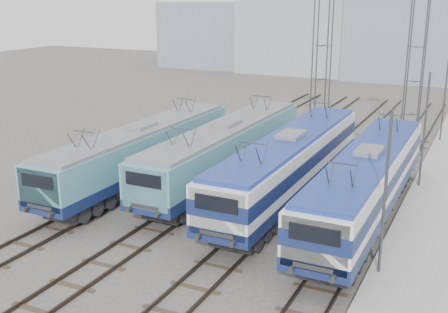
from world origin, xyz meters
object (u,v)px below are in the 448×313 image
locomotive_center_left (225,149)px  locomotive_far_right (366,180)px  locomotive_far_left (140,150)px  mast_front (385,198)px  catenary_tower_east (416,59)px  mast_rear (444,99)px  catenary_tower_west (322,57)px  mast_mid (424,133)px  locomotive_center_right (289,162)px

locomotive_center_left → locomotive_far_right: (9.00, -2.42, 0.05)m
locomotive_far_left → locomotive_center_left: size_ratio=0.97×
locomotive_far_right → mast_front: mast_front is taller
locomotive_center_left → locomotive_far_right: 9.32m
locomotive_far_left → catenary_tower_east: bearing=51.1°
mast_rear → mast_front: bearing=-90.0°
catenary_tower_west → mast_mid: (8.60, -8.00, -3.14)m
locomotive_center_right → catenary_tower_west: (-2.25, 13.19, 4.32)m
catenary_tower_west → mast_mid: 12.16m
mast_front → mast_mid: bearing=90.0°
locomotive_center_right → mast_front: (6.35, -6.81, 1.18)m
catenary_tower_west → locomotive_far_left: bearing=-115.1°
locomotive_center_right → catenary_tower_east: bearing=74.4°
mast_front → catenary_tower_east: bearing=95.5°
locomotive_far_right → mast_rear: size_ratio=2.55×
catenary_tower_west → catenary_tower_east: bearing=17.1°
locomotive_far_left → locomotive_center_right: bearing=7.6°
catenary_tower_west → mast_mid: catenary_tower_west is taller
locomotive_center_left → catenary_tower_east: size_ratio=1.49×
catenary_tower_west → locomotive_center_right: bearing=-80.3°
locomotive_far_right → catenary_tower_west: catenary_tower_west is taller
locomotive_far_right → mast_rear: 18.55m
locomotive_far_left → catenary_tower_east: catenary_tower_east is taller
mast_mid → locomotive_center_left: bearing=-159.8°
locomotive_center_left → mast_front: (10.85, -8.00, 1.27)m
catenary_tower_east → mast_rear: catenary_tower_east is taller
mast_front → mast_rear: size_ratio=1.00×
locomotive_center_left → mast_rear: bearing=55.9°
catenary_tower_east → mast_front: size_ratio=1.71×
locomotive_center_left → mast_mid: mast_mid is taller
catenary_tower_west → locomotive_far_right: bearing=-64.9°
locomotive_far_left → locomotive_center_left: 5.10m
locomotive_center_right → catenary_tower_west: bearing=99.7°
locomotive_far_right → catenary_tower_east: bearing=90.9°
mast_front → mast_mid: 12.00m
locomotive_center_left → catenary_tower_east: (8.75, 14.00, 4.41)m
mast_mid → locomotive_center_right: bearing=-140.7°
locomotive_far_left → locomotive_far_right: (13.50, -0.03, 0.11)m
mast_rear → catenary_tower_west: bearing=-155.1°
locomotive_far_right → catenary_tower_west: 16.51m
locomotive_far_right → mast_rear: (1.85, 18.42, 1.22)m
locomotive_far_left → mast_mid: (15.35, 6.39, 1.33)m
catenary_tower_west → catenary_tower_east: same height
locomotive_far_left → mast_rear: (15.35, 18.39, 1.33)m
locomotive_center_right → catenary_tower_east: 16.35m
locomotive_center_left → catenary_tower_west: bearing=79.4°
mast_front → mast_mid: same height
locomotive_center_left → locomotive_center_right: bearing=-14.8°
mast_mid → locomotive_far_left: bearing=-157.4°
locomotive_far_left → locomotive_center_right: size_ratio=0.95×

